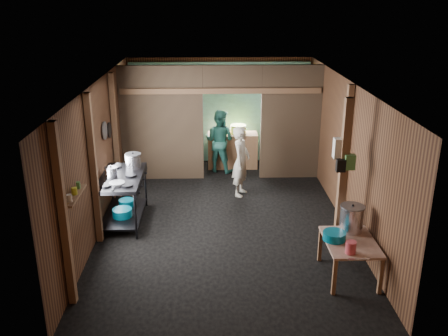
{
  "coord_description": "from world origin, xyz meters",
  "views": [
    {
      "loc": [
        -0.24,
        -8.47,
        4.09
      ],
      "look_at": [
        0.0,
        -0.2,
        1.1
      ],
      "focal_mm": 39.2,
      "sensor_mm": 36.0,
      "label": 1
    }
  ],
  "objects_px": {
    "gas_range": "(123,199)",
    "yellow_tub": "(238,129)",
    "stove_pot_large": "(133,162)",
    "pink_bucket": "(351,247)",
    "prep_table": "(349,259)",
    "cook": "(241,161)",
    "stock_pot": "(352,219)"
  },
  "relations": [
    {
      "from": "stove_pot_large",
      "to": "cook",
      "type": "relative_size",
      "value": 0.21
    },
    {
      "from": "gas_range",
      "to": "stove_pot_large",
      "type": "xyz_separation_m",
      "value": [
        0.17,
        0.42,
        0.59
      ]
    },
    {
      "from": "yellow_tub",
      "to": "stock_pot",
      "type": "bearing_deg",
      "value": -72.4
    },
    {
      "from": "prep_table",
      "to": "stock_pot",
      "type": "distance_m",
      "value": 0.61
    },
    {
      "from": "cook",
      "to": "stove_pot_large",
      "type": "bearing_deg",
      "value": 131.01
    },
    {
      "from": "prep_table",
      "to": "pink_bucket",
      "type": "relative_size",
      "value": 5.65
    },
    {
      "from": "stove_pot_large",
      "to": "stock_pot",
      "type": "bearing_deg",
      "value": -29.71
    },
    {
      "from": "gas_range",
      "to": "yellow_tub",
      "type": "bearing_deg",
      "value": 52.56
    },
    {
      "from": "stove_pot_large",
      "to": "pink_bucket",
      "type": "height_order",
      "value": "stove_pot_large"
    },
    {
      "from": "stove_pot_large",
      "to": "stock_pot",
      "type": "height_order",
      "value": "stove_pot_large"
    },
    {
      "from": "prep_table",
      "to": "cook",
      "type": "relative_size",
      "value": 0.68
    },
    {
      "from": "gas_range",
      "to": "prep_table",
      "type": "height_order",
      "value": "gas_range"
    },
    {
      "from": "gas_range",
      "to": "stock_pot",
      "type": "relative_size",
      "value": 3.53
    },
    {
      "from": "pink_bucket",
      "to": "stove_pot_large",
      "type": "bearing_deg",
      "value": 141.24
    },
    {
      "from": "prep_table",
      "to": "stock_pot",
      "type": "xyz_separation_m",
      "value": [
        0.09,
        0.33,
        0.5
      ]
    },
    {
      "from": "stock_pot",
      "to": "cook",
      "type": "distance_m",
      "value": 3.29
    },
    {
      "from": "pink_bucket",
      "to": "yellow_tub",
      "type": "xyz_separation_m",
      "value": [
        -1.29,
        5.37,
        0.27
      ]
    },
    {
      "from": "prep_table",
      "to": "yellow_tub",
      "type": "relative_size",
      "value": 2.67
    },
    {
      "from": "gas_range",
      "to": "yellow_tub",
      "type": "height_order",
      "value": "yellow_tub"
    },
    {
      "from": "prep_table",
      "to": "cook",
      "type": "distance_m",
      "value": 3.58
    },
    {
      "from": "pink_bucket",
      "to": "cook",
      "type": "relative_size",
      "value": 0.12
    },
    {
      "from": "yellow_tub",
      "to": "stove_pot_large",
      "type": "bearing_deg",
      "value": -129.44
    },
    {
      "from": "stove_pot_large",
      "to": "stock_pot",
      "type": "xyz_separation_m",
      "value": [
        3.63,
        -2.07,
        -0.25
      ]
    },
    {
      "from": "gas_range",
      "to": "pink_bucket",
      "type": "xyz_separation_m",
      "value": [
        3.61,
        -2.34,
        0.23
      ]
    },
    {
      "from": "gas_range",
      "to": "cook",
      "type": "xyz_separation_m",
      "value": [
        2.28,
        1.26,
        0.29
      ]
    },
    {
      "from": "gas_range",
      "to": "stove_pot_large",
      "type": "relative_size",
      "value": 4.95
    },
    {
      "from": "yellow_tub",
      "to": "cook",
      "type": "xyz_separation_m",
      "value": [
        -0.04,
        -1.77,
        -0.21
      ]
    },
    {
      "from": "stove_pot_large",
      "to": "yellow_tub",
      "type": "relative_size",
      "value": 0.83
    },
    {
      "from": "stock_pot",
      "to": "cook",
      "type": "relative_size",
      "value": 0.29
    },
    {
      "from": "prep_table",
      "to": "stock_pot",
      "type": "bearing_deg",
      "value": 74.88
    },
    {
      "from": "pink_bucket",
      "to": "cook",
      "type": "height_order",
      "value": "cook"
    },
    {
      "from": "prep_table",
      "to": "cook",
      "type": "height_order",
      "value": "cook"
    }
  ]
}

